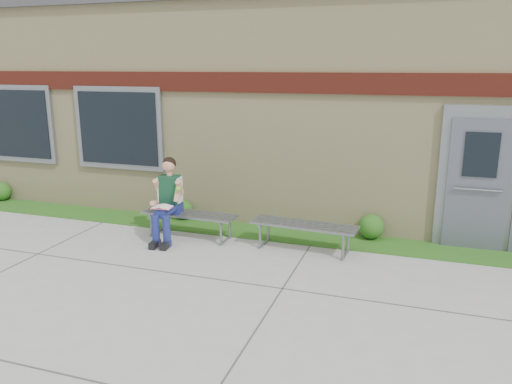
% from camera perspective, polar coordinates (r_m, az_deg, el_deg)
% --- Properties ---
extents(ground, '(80.00, 80.00, 0.00)m').
position_cam_1_polar(ground, '(6.66, -6.63, -11.52)').
color(ground, '#9E9E99').
rests_on(ground, ground).
extents(grass_strip, '(16.00, 0.80, 0.02)m').
position_cam_1_polar(grass_strip, '(8.90, 0.42, -4.59)').
color(grass_strip, '#224F15').
rests_on(grass_strip, ground).
extents(school_building, '(16.20, 6.22, 4.20)m').
position_cam_1_polar(school_building, '(11.72, 5.62, 10.36)').
color(school_building, beige).
rests_on(school_building, ground).
extents(bench_left, '(1.67, 0.52, 0.43)m').
position_cam_1_polar(bench_left, '(8.65, -7.54, -3.04)').
color(bench_left, slate).
rests_on(bench_left, ground).
extents(bench_right, '(1.73, 0.59, 0.44)m').
position_cam_1_polar(bench_right, '(8.01, 5.49, -4.33)').
color(bench_right, slate).
rests_on(bench_right, ground).
extents(girl, '(0.55, 0.89, 1.40)m').
position_cam_1_polar(girl, '(8.50, -10.09, -0.79)').
color(girl, navy).
rests_on(girl, ground).
extents(shrub_west, '(0.40, 0.40, 0.40)m').
position_cam_1_polar(shrub_west, '(12.22, -27.09, 0.07)').
color(shrub_west, '#224F15').
rests_on(shrub_west, grass_strip).
extents(shrub_mid, '(0.37, 0.37, 0.37)m').
position_cam_1_polar(shrub_mid, '(9.66, -8.33, -2.02)').
color(shrub_mid, '#224F15').
rests_on(shrub_mid, grass_strip).
extents(shrub_east, '(0.43, 0.43, 0.43)m').
position_cam_1_polar(shrub_east, '(8.71, 13.05, -3.85)').
color(shrub_east, '#224F15').
rests_on(shrub_east, grass_strip).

